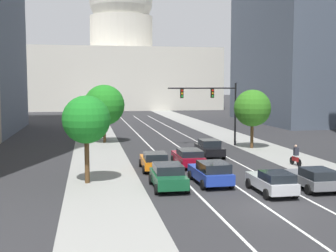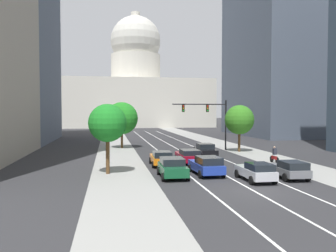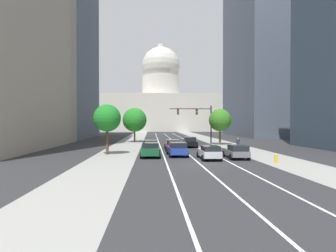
{
  "view_description": "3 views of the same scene",
  "coord_description": "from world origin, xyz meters",
  "px_view_note": "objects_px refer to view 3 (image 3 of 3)",
  "views": [
    {
      "loc": [
        -9.39,
        -21.48,
        6.61
      ],
      "look_at": [
        -1.08,
        24.06,
        2.2
      ],
      "focal_mm": 47.2,
      "sensor_mm": 36.0,
      "label": 1
    },
    {
      "loc": [
        -9.39,
        -21.46,
        5.26
      ],
      "look_at": [
        -1.55,
        24.69,
        3.27
      ],
      "focal_mm": 37.38,
      "sensor_mm": 36.0,
      "label": 2
    },
    {
      "loc": [
        -4.34,
        -24.17,
        3.73
      ],
      "look_at": [
        -0.9,
        32.47,
        3.03
      ],
      "focal_mm": 29.25,
      "sensor_mm": 36.0,
      "label": 3
    }
  ],
  "objects_px": {
    "car_silver": "(209,152)",
    "car_blue": "(177,149)",
    "street_tree_far_right": "(220,120)",
    "car_green": "(150,149)",
    "car_gray": "(236,151)",
    "car_black": "(190,142)",
    "capitol_building": "(161,103)",
    "street_tree_mid_left": "(135,120)",
    "car_crimson": "(173,145)",
    "fire_hydrant": "(276,159)",
    "traffic_signal_mast": "(198,117)",
    "car_orange": "(151,145)",
    "street_tree_near_left": "(107,118)",
    "cyclist": "(238,144)"
  },
  "relations": [
    {
      "from": "car_gray",
      "to": "cyclist",
      "type": "height_order",
      "value": "cyclist"
    },
    {
      "from": "fire_hydrant",
      "to": "street_tree_mid_left",
      "type": "height_order",
      "value": "street_tree_mid_left"
    },
    {
      "from": "capitol_building",
      "to": "car_black",
      "type": "bearing_deg",
      "value": -88.99
    },
    {
      "from": "car_blue",
      "to": "traffic_signal_mast",
      "type": "height_order",
      "value": "traffic_signal_mast"
    },
    {
      "from": "cyclist",
      "to": "car_gray",
      "type": "bearing_deg",
      "value": 155.86
    },
    {
      "from": "car_silver",
      "to": "car_blue",
      "type": "xyz_separation_m",
      "value": [
        -2.96,
        3.06,
        0.06
      ]
    },
    {
      "from": "traffic_signal_mast",
      "to": "car_gray",
      "type": "bearing_deg",
      "value": -88.52
    },
    {
      "from": "car_gray",
      "to": "street_tree_far_right",
      "type": "relative_size",
      "value": 0.69
    },
    {
      "from": "capitol_building",
      "to": "cyclist",
      "type": "distance_m",
      "value": 90.49
    },
    {
      "from": "car_silver",
      "to": "car_crimson",
      "type": "distance_m",
      "value": 10.12
    },
    {
      "from": "car_black",
      "to": "traffic_signal_mast",
      "type": "xyz_separation_m",
      "value": [
        2.44,
        6.74,
        3.99
      ]
    },
    {
      "from": "car_crimson",
      "to": "traffic_signal_mast",
      "type": "xyz_separation_m",
      "value": [
        5.4,
        11.03,
        4.03
      ]
    },
    {
      "from": "cyclist",
      "to": "street_tree_mid_left",
      "type": "bearing_deg",
      "value": 35.55
    },
    {
      "from": "car_silver",
      "to": "cyclist",
      "type": "height_order",
      "value": "cyclist"
    },
    {
      "from": "traffic_signal_mast",
      "to": "fire_hydrant",
      "type": "distance_m",
      "value": 24.37
    },
    {
      "from": "car_gray",
      "to": "car_black",
      "type": "xyz_separation_m",
      "value": [
        -2.96,
        13.41,
        0.05
      ]
    },
    {
      "from": "car_crimson",
      "to": "fire_hydrant",
      "type": "relative_size",
      "value": 5.14
    },
    {
      "from": "car_green",
      "to": "street_tree_mid_left",
      "type": "height_order",
      "value": "street_tree_mid_left"
    },
    {
      "from": "fire_hydrant",
      "to": "street_tree_far_right",
      "type": "height_order",
      "value": "street_tree_far_right"
    },
    {
      "from": "car_gray",
      "to": "car_black",
      "type": "distance_m",
      "value": 13.73
    },
    {
      "from": "capitol_building",
      "to": "street_tree_near_left",
      "type": "distance_m",
      "value": 93.61
    },
    {
      "from": "car_crimson",
      "to": "car_gray",
      "type": "bearing_deg",
      "value": -146.94
    },
    {
      "from": "car_crimson",
      "to": "street_tree_mid_left",
      "type": "relative_size",
      "value": 0.71
    },
    {
      "from": "car_silver",
      "to": "street_tree_near_left",
      "type": "bearing_deg",
      "value": 65.57
    },
    {
      "from": "car_gray",
      "to": "capitol_building",
      "type": "bearing_deg",
      "value": 3.64
    },
    {
      "from": "car_orange",
      "to": "car_green",
      "type": "distance_m",
      "value": 5.93
    },
    {
      "from": "car_silver",
      "to": "car_orange",
      "type": "relative_size",
      "value": 1.0
    },
    {
      "from": "capitol_building",
      "to": "street_tree_near_left",
      "type": "relative_size",
      "value": 8.44
    },
    {
      "from": "capitol_building",
      "to": "street_tree_far_right",
      "type": "xyz_separation_m",
      "value": [
        7.26,
        -79.35,
        -8.57
      ]
    },
    {
      "from": "capitol_building",
      "to": "car_crimson",
      "type": "xyz_separation_m",
      "value": [
        -1.48,
        -88.05,
        -11.95
      ]
    },
    {
      "from": "car_orange",
      "to": "traffic_signal_mast",
      "type": "height_order",
      "value": "traffic_signal_mast"
    },
    {
      "from": "car_crimson",
      "to": "street_tree_mid_left",
      "type": "xyz_separation_m",
      "value": [
        -6.08,
        15.77,
        3.49
      ]
    },
    {
      "from": "street_tree_far_right",
      "to": "car_green",
      "type": "bearing_deg",
      "value": -126.35
    },
    {
      "from": "capitol_building",
      "to": "car_orange",
      "type": "xyz_separation_m",
      "value": [
        -4.45,
        -89.33,
        -11.93
      ]
    },
    {
      "from": "car_silver",
      "to": "car_orange",
      "type": "distance_m",
      "value": 10.29
    },
    {
      "from": "car_gray",
      "to": "street_tree_far_right",
      "type": "bearing_deg",
      "value": -7.96
    },
    {
      "from": "traffic_signal_mast",
      "to": "street_tree_mid_left",
      "type": "xyz_separation_m",
      "value": [
        -11.49,
        4.74,
        -0.54
      ]
    },
    {
      "from": "car_crimson",
      "to": "car_silver",
      "type": "bearing_deg",
      "value": -162.9
    },
    {
      "from": "car_black",
      "to": "street_tree_mid_left",
      "type": "relative_size",
      "value": 0.67
    },
    {
      "from": "car_silver",
      "to": "cyclist",
      "type": "distance_m",
      "value": 10.03
    },
    {
      "from": "capitol_building",
      "to": "street_tree_mid_left",
      "type": "relative_size",
      "value": 7.57
    },
    {
      "from": "capitol_building",
      "to": "street_tree_mid_left",
      "type": "xyz_separation_m",
      "value": [
        -7.56,
        -72.29,
        -8.46
      ]
    },
    {
      "from": "fire_hydrant",
      "to": "street_tree_mid_left",
      "type": "xyz_separation_m",
      "value": [
        -14.54,
        28.53,
        3.78
      ]
    },
    {
      "from": "car_blue",
      "to": "cyclist",
      "type": "relative_size",
      "value": 2.63
    },
    {
      "from": "car_crimson",
      "to": "fire_hydrant",
      "type": "height_order",
      "value": "car_crimson"
    },
    {
      "from": "car_blue",
      "to": "street_tree_far_right",
      "type": "distance_m",
      "value": 17.94
    },
    {
      "from": "street_tree_near_left",
      "to": "capitol_building",
      "type": "bearing_deg",
      "value": 84.15
    },
    {
      "from": "capitol_building",
      "to": "car_gray",
      "type": "xyz_separation_m",
      "value": [
        4.44,
        -97.18,
        -11.96
      ]
    },
    {
      "from": "car_green",
      "to": "cyclist",
      "type": "xyz_separation_m",
      "value": [
        11.57,
        5.83,
        0.03
      ]
    },
    {
      "from": "fire_hydrant",
      "to": "capitol_building",
      "type": "bearing_deg",
      "value": 93.96
    }
  ]
}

